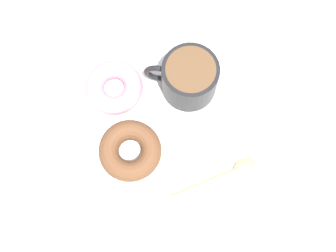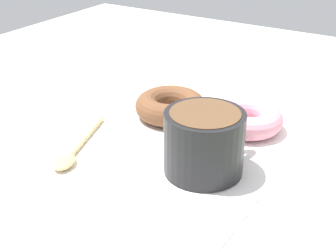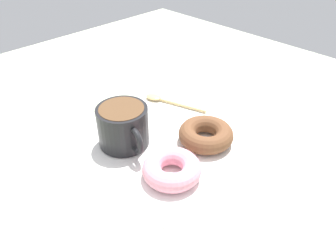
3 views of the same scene
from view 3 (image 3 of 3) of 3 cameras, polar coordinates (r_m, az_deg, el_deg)
name	(u,v)px [view 3 (image 3 of 3)]	position (r cm, az deg, el deg)	size (l,w,h in cm)	color
ground_plane	(155,145)	(60.74, -2.19, -3.30)	(120.00, 120.00, 2.00)	beige
napkin	(168,135)	(61.08, 0.00, -1.64)	(29.49, 29.49, 0.30)	white
coffee_cup	(123,125)	(57.41, -7.78, 0.09)	(11.69, 8.94, 7.25)	black
donut_near_cup	(206,134)	(58.85, 6.60, -1.44)	(9.83, 9.83, 3.18)	brown
donut_far	(172,169)	(51.62, 0.67, -7.48)	(9.37, 9.37, 3.06)	pink
spoon	(162,100)	(70.88, -1.04, 4.63)	(13.89, 5.73, 0.90)	#D8B772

